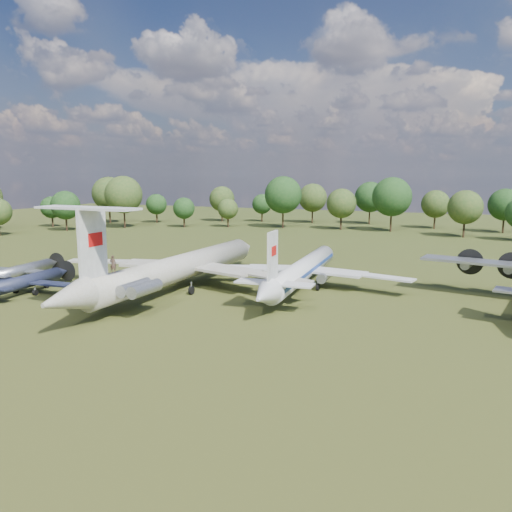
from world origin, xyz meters
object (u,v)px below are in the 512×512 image
at_px(il62_airliner, 181,272).
at_px(tu104_jet, 303,274).
at_px(small_prop_northwest, 22,273).
at_px(small_prop_west, 27,284).
at_px(person_on_il62, 113,264).

relative_size(il62_airliner, tu104_jet, 1.24).
xyz_separation_m(tu104_jet, small_prop_northwest, (-38.58, -11.80, -0.72)).
relative_size(small_prop_west, small_prop_northwest, 1.02).
bearing_deg(tu104_jet, il62_airliner, -156.82).
bearing_deg(person_on_il62, il62_airliner, -109.42).
bearing_deg(il62_airliner, tu104_jet, 27.92).
xyz_separation_m(small_prop_northwest, person_on_il62, (23.46, -8.78, 4.47)).
distance_m(tu104_jet, small_prop_northwest, 40.35).
bearing_deg(tu104_jet, small_prop_west, -154.90).
bearing_deg(tu104_jet, small_prop_northwest, -166.19).
bearing_deg(il62_airliner, person_on_il62, -90.00).
bearing_deg(person_on_il62, small_prop_west, -29.38).
relative_size(small_prop_west, person_on_il62, 8.86).
bearing_deg(il62_airliner, small_prop_west, -148.56).
bearing_deg(small_prop_west, person_on_il62, -14.82).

